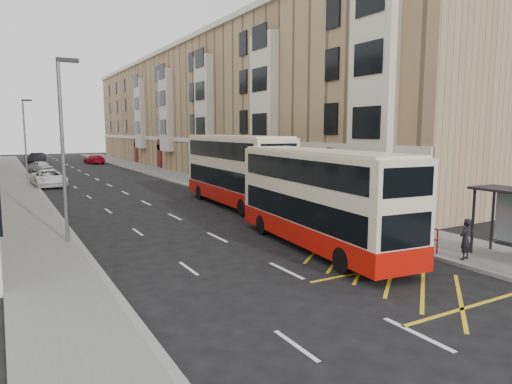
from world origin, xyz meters
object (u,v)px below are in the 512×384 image
street_lamp_far (25,135)px  car_dark (37,158)px  car_red (94,159)px  white_van (49,178)px  car_silver (42,167)px  double_decker_front (319,199)px  pedestrian_near (465,239)px  pedestrian_far (379,210)px  street_lamp_near (63,140)px  double_decker_rear (236,170)px

street_lamp_far → car_dark: (2.73, 27.79, -3.85)m
car_red → white_van: bearing=60.5°
car_silver → white_van: bearing=-112.7°
double_decker_front → pedestrian_near: double_decker_front is taller
car_dark → pedestrian_far: bearing=-60.7°
street_lamp_near → car_dark: (2.73, 57.79, -3.85)m
street_lamp_far → white_van: (1.36, -6.39, -3.87)m
car_dark → street_lamp_far: bearing=-76.8°
white_van → car_silver: size_ratio=1.35×
street_lamp_near → double_decker_front: 11.36m
double_decker_rear → car_red: size_ratio=2.54×
white_van → car_red: (8.91, 27.80, -0.08)m
white_van → car_silver: 16.18m
street_lamp_near → double_decker_front: (9.33, -5.99, -2.47)m
street_lamp_far → white_van: street_lamp_far is taller
white_van → car_silver: bearing=83.6°
double_decker_rear → pedestrian_far: size_ratio=6.85×
double_decker_front → pedestrian_near: (3.51, -4.58, -1.22)m
street_lamp_far → white_van: bearing=-78.0°
pedestrian_far → car_dark: (-11.58, 62.32, -0.24)m
double_decker_front → car_dark: size_ratio=2.26×
street_lamp_near → car_dark: street_lamp_near is taller
car_silver → car_red: car_silver is taller
double_decker_rear → pedestrian_near: double_decker_rear is taller
white_van → car_red: white_van is taller
street_lamp_far → pedestrian_near: 42.71m
white_van → car_dark: 34.21m
pedestrian_far → car_silver: (-12.29, 44.30, -0.33)m
double_decker_rear → car_silver: bearing=108.4°
street_lamp_near → car_red: bearing=78.7°
white_van → car_silver: white_van is taller
pedestrian_far → car_red: size_ratio=0.37×
street_lamp_near → pedestrian_near: bearing=-39.4°
car_dark → car_red: car_dark is taller
street_lamp_near → street_lamp_far: 30.00m
pedestrian_near → car_red: pedestrian_near is taller
pedestrian_near → car_red: (-2.58, 61.98, -0.26)m
pedestrian_far → double_decker_rear: bearing=-62.8°
double_decker_front → street_lamp_far: bearing=109.9°
double_decker_rear → pedestrian_near: bearing=-81.8°
street_lamp_far → car_red: (10.27, 21.42, -3.95)m
pedestrian_near → double_decker_rear: bearing=-97.8°
double_decker_rear → white_van: 20.46m
car_red → pedestrian_near: bearing=80.6°
pedestrian_far → car_dark: bearing=-68.2°
pedestrian_far → car_red: bearing=-74.6°
pedestrian_near → pedestrian_far: (1.46, 6.05, 0.08)m
car_silver → car_dark: car_dark is taller
street_lamp_near → car_red: 52.58m
street_lamp_far → double_decker_front: 37.26m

